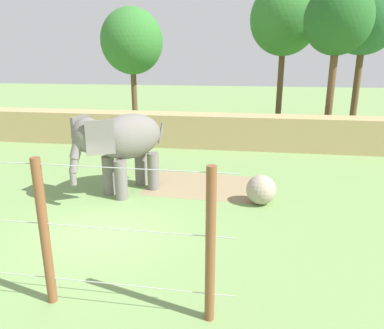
# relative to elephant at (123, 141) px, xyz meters

# --- Properties ---
(ground_plane) EXTENTS (120.00, 120.00, 0.00)m
(ground_plane) POSITION_rel_elephant_xyz_m (0.39, -3.26, -2.10)
(ground_plane) COLOR #759956
(dirt_patch) EXTENTS (4.67, 3.44, 0.01)m
(dirt_patch) POSITION_rel_elephant_xyz_m (2.92, 1.36, -2.10)
(dirt_patch) COLOR #937F5B
(dirt_patch) RESTS_ON ground
(embankment_wall) EXTENTS (36.00, 1.80, 1.93)m
(embankment_wall) POSITION_rel_elephant_xyz_m (0.39, 8.35, -1.13)
(embankment_wall) COLOR tan
(embankment_wall) RESTS_ON ground
(elephant) EXTENTS (3.26, 3.78, 3.17)m
(elephant) POSITION_rel_elephant_xyz_m (0.00, 0.00, 0.00)
(elephant) COLOR slate
(elephant) RESTS_ON ground
(enrichment_ball) EXTENTS (1.09, 1.09, 1.09)m
(enrichment_ball) POSITION_rel_elephant_xyz_m (5.26, -0.23, -1.56)
(enrichment_ball) COLOR tan
(enrichment_ball) RESTS_ON ground
(cable_fence) EXTENTS (8.42, 0.20, 3.28)m
(cable_fence) POSITION_rel_elephant_xyz_m (0.47, -6.58, -0.45)
(cable_fence) COLOR brown
(cable_fence) RESTS_ON ground
(tree_far_left) EXTENTS (4.94, 4.94, 10.43)m
(tree_far_left) POSITION_rel_elephant_xyz_m (6.85, 15.86, 5.69)
(tree_far_left) COLOR brown
(tree_far_left) RESTS_ON ground
(tree_left_of_centre) EXTENTS (3.91, 3.91, 9.35)m
(tree_left_of_centre) POSITION_rel_elephant_xyz_m (9.53, 10.78, 5.12)
(tree_left_of_centre) COLOR brown
(tree_left_of_centre) RESTS_ON ground
(tree_behind_wall) EXTENTS (4.51, 4.51, 10.01)m
(tree_behind_wall) POSITION_rel_elephant_xyz_m (11.78, 13.74, 5.49)
(tree_behind_wall) COLOR brown
(tree_behind_wall) RESTS_ON ground
(tree_right_of_centre) EXTENTS (4.80, 4.80, 8.89)m
(tree_right_of_centre) POSITION_rel_elephant_xyz_m (-4.60, 15.62, 4.24)
(tree_right_of_centre) COLOR brown
(tree_right_of_centre) RESTS_ON ground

